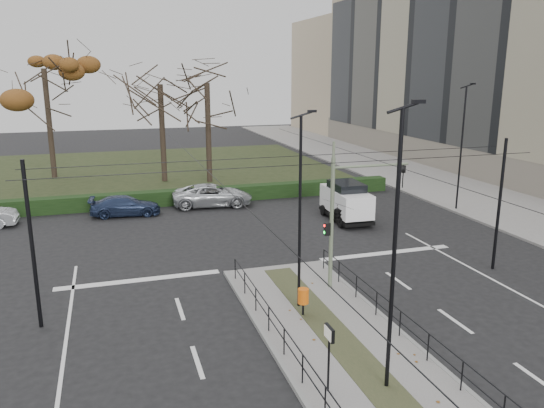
{
  "coord_description": "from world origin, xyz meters",
  "views": [
    {
      "loc": [
        -6.87,
        -16.84,
        8.78
      ],
      "look_at": [
        0.81,
        7.88,
        2.31
      ],
      "focal_mm": 35.0,
      "sensor_mm": 36.0,
      "label": 1
    }
  ],
  "objects": [
    {
      "name": "ground",
      "position": [
        0.0,
        0.0,
        0.0
      ],
      "size": [
        140.0,
        140.0,
        0.0
      ],
      "primitive_type": "plane",
      "color": "black",
      "rests_on": "ground"
    },
    {
      "name": "median_island",
      "position": [
        0.0,
        -2.5,
        0.07
      ],
      "size": [
        4.4,
        15.0,
        0.14
      ],
      "primitive_type": "cube",
      "color": "slate",
      "rests_on": "ground"
    },
    {
      "name": "sidewalk_east",
      "position": [
        18.0,
        22.0,
        0.07
      ],
      "size": [
        8.0,
        90.0,
        0.14
      ],
      "primitive_type": "cube",
      "color": "slate",
      "rests_on": "ground"
    },
    {
      "name": "park",
      "position": [
        -6.0,
        32.0,
        0.05
      ],
      "size": [
        38.0,
        26.0,
        0.1
      ],
      "primitive_type": "cube",
      "color": "black",
      "rests_on": "ground"
    },
    {
      "name": "hedge",
      "position": [
        -6.0,
        18.6,
        0.5
      ],
      "size": [
        38.0,
        1.0,
        1.0
      ],
      "primitive_type": "cube",
      "color": "black",
      "rests_on": "ground"
    },
    {
      "name": "apartment_block",
      "position": [
        27.97,
        23.97,
        10.39
      ],
      "size": [
        13.09,
        52.1,
        21.64
      ],
      "color": "tan",
      "rests_on": "ground"
    },
    {
      "name": "median_railing",
      "position": [
        0.0,
        -2.6,
        0.98
      ],
      "size": [
        4.14,
        13.24,
        0.92
      ],
      "color": "black",
      "rests_on": "median_island"
    },
    {
      "name": "catenary",
      "position": [
        0.0,
        1.62,
        3.42
      ],
      "size": [
        20.0,
        34.0,
        6.0
      ],
      "color": "black",
      "rests_on": "ground"
    },
    {
      "name": "traffic_light",
      "position": [
        1.81,
        2.01,
        3.28
      ],
      "size": [
        3.67,
        2.11,
        5.4
      ],
      "color": "#69775B",
      "rests_on": "median_island"
    },
    {
      "name": "litter_bin",
      "position": [
        -0.51,
        -0.17,
        0.87
      ],
      "size": [
        0.4,
        0.4,
        1.03
      ],
      "color": "black",
      "rests_on": "median_island"
    },
    {
      "name": "info_panel",
      "position": [
        -1.51,
        -4.81,
        1.68
      ],
      "size": [
        0.11,
        0.51,
        1.96
      ],
      "color": "black",
      "rests_on": "median_island"
    },
    {
      "name": "streetlamp_median_near",
      "position": [
        0.19,
        -5.1,
        4.19
      ],
      "size": [
        0.67,
        0.14,
        7.97
      ],
      "color": "black",
      "rests_on": "median_island"
    },
    {
      "name": "streetlamp_median_far",
      "position": [
        -0.37,
        0.62,
        3.88
      ],
      "size": [
        0.61,
        0.13,
        7.35
      ],
      "color": "black",
      "rests_on": "median_island"
    },
    {
      "name": "streetlamp_sidewalk",
      "position": [
        14.52,
        11.49,
        4.2
      ],
      "size": [
        0.67,
        0.14,
        7.98
      ],
      "color": "black",
      "rests_on": "sidewalk_east"
    },
    {
      "name": "parked_car_third",
      "position": [
        -6.12,
        16.63,
        0.62
      ],
      "size": [
        4.42,
        2.1,
        1.24
      ],
      "primitive_type": "imported",
      "rotation": [
        0.0,
        0.0,
        1.49
      ],
      "color": "#202D4C",
      "rests_on": "ground"
    },
    {
      "name": "parked_car_fourth",
      "position": [
        -0.4,
        17.43,
        0.74
      ],
      "size": [
        5.54,
        3.01,
        1.48
      ],
      "primitive_type": "imported",
      "rotation": [
        0.0,
        0.0,
        1.46
      ],
      "color": "#B4B8BC",
      "rests_on": "ground"
    },
    {
      "name": "white_van",
      "position": [
        6.63,
        11.52,
        1.23
      ],
      "size": [
        2.17,
        4.46,
        2.36
      ],
      "color": "white",
      "rests_on": "ground"
    },
    {
      "name": "rust_tree",
      "position": [
        -11.4,
        30.83,
        9.03
      ],
      "size": [
        7.36,
        7.36,
        11.77
      ],
      "color": "black",
      "rests_on": "park"
    },
    {
      "name": "bare_tree_center",
      "position": [
        -2.64,
        26.43,
        7.27
      ],
      "size": [
        7.89,
        7.89,
        10.28
      ],
      "color": "black",
      "rests_on": "park"
    },
    {
      "name": "bare_tree_near",
      "position": [
        0.85,
        25.13,
        7.36
      ],
      "size": [
        6.35,
        6.35,
        10.41
      ],
      "color": "black",
      "rests_on": "park"
    }
  ]
}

